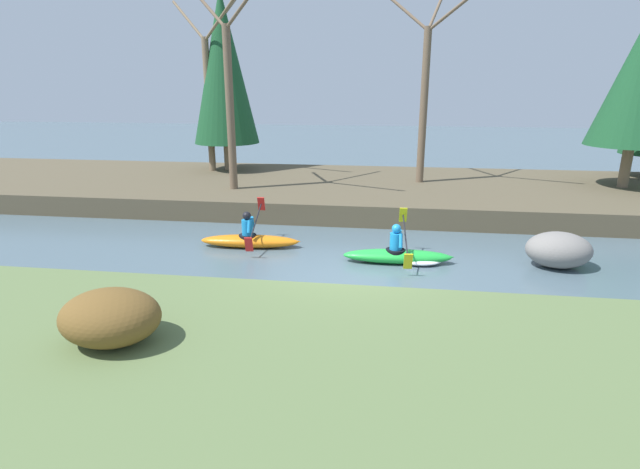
# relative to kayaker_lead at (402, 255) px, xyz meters

# --- Properties ---
(ground_plane) EXTENTS (90.00, 90.00, 0.00)m
(ground_plane) POSITION_rel_kayaker_lead_xyz_m (-1.19, -1.53, -0.20)
(ground_plane) COLOR #4C606B
(riverbank_near) EXTENTS (44.00, 7.13, 0.63)m
(riverbank_near) POSITION_rel_kayaker_lead_xyz_m (-1.19, -6.67, 0.12)
(riverbank_near) COLOR #5B7042
(riverbank_near) RESTS_ON ground
(riverbank_far) EXTENTS (44.00, 8.03, 0.69)m
(riverbank_far) POSITION_rel_kayaker_lead_xyz_m (-1.19, 7.01, 0.15)
(riverbank_far) COLOR brown
(riverbank_far) RESTS_ON ground
(conifer_tree_far_left) EXTENTS (2.76, 2.76, 7.39)m
(conifer_tree_far_left) POSITION_rel_kayaker_lead_xyz_m (-7.41, 9.13, 4.76)
(conifer_tree_far_left) COLOR #7A664C
(conifer_tree_far_left) RESTS_ON riverbank_far
(bare_tree_upstream) EXTENTS (3.98, 3.94, 7.27)m
(bare_tree_upstream) POSITION_rel_kayaker_lead_xyz_m (-8.00, 8.89, 3.91)
(bare_tree_upstream) COLOR #7A664C
(bare_tree_upstream) RESTS_ON riverbank_far
(bare_tree_mid_upstream) EXTENTS (4.03, 3.99, 7.36)m
(bare_tree_mid_upstream) POSITION_rel_kayaker_lead_xyz_m (-5.90, 5.20, 3.96)
(bare_tree_mid_upstream) COLOR brown
(bare_tree_mid_upstream) RESTS_ON riverbank_far
(bare_tree_mid_downstream) EXTENTS (4.08, 4.03, 7.44)m
(bare_tree_mid_downstream) POSITION_rel_kayaker_lead_xyz_m (0.80, 7.46, 4.00)
(bare_tree_mid_downstream) COLOR brown
(bare_tree_mid_downstream) RESTS_ON riverbank_far
(shrub_clump_second) EXTENTS (1.49, 1.24, 0.81)m
(shrub_clump_second) POSITION_rel_kayaker_lead_xyz_m (-4.37, -5.80, 0.83)
(shrub_clump_second) COLOR brown
(shrub_clump_second) RESTS_ON riverbank_near
(kayaker_lead) EXTENTS (2.78, 2.07, 1.20)m
(kayaker_lead) POSITION_rel_kayaker_lead_xyz_m (0.00, 0.00, 0.00)
(kayaker_lead) COLOR green
(kayaker_lead) RESTS_ON ground
(kayaker_middle) EXTENTS (2.79, 2.07, 1.20)m
(kayaker_middle) POSITION_rel_kayaker_lead_xyz_m (-4.10, 0.71, 0.02)
(kayaker_middle) COLOR orange
(kayaker_middle) RESTS_ON ground
(boulder_midstream) EXTENTS (1.54, 1.21, 0.87)m
(boulder_midstream) POSITION_rel_kayaker_lead_xyz_m (3.77, 0.25, 0.24)
(boulder_midstream) COLOR gray
(boulder_midstream) RESTS_ON ground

